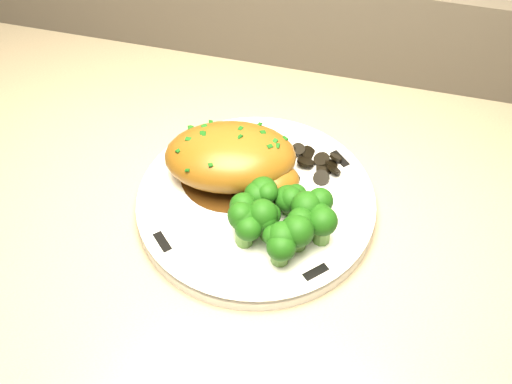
# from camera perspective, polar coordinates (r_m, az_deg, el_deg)

# --- Properties ---
(plate) EXTENTS (0.28, 0.28, 0.02)m
(plate) POSITION_cam_1_polar(r_m,az_deg,el_deg) (0.64, 0.00, -1.05)
(plate) COLOR white
(plate) RESTS_ON counter
(rim_accent_0) EXTENTS (0.02, 0.02, 0.00)m
(rim_accent_0) POSITION_cam_1_polar(r_m,az_deg,el_deg) (0.68, 7.46, 2.93)
(rim_accent_0) COLOR black
(rim_accent_0) RESTS_ON plate
(rim_accent_1) EXTENTS (0.02, 0.02, 0.00)m
(rim_accent_1) POSITION_cam_1_polar(r_m,az_deg,el_deg) (0.70, -4.45, 4.95)
(rim_accent_1) COLOR black
(rim_accent_1) RESTS_ON plate
(rim_accent_2) EXTENTS (0.02, 0.02, 0.00)m
(rim_accent_2) POSITION_cam_1_polar(r_m,az_deg,el_deg) (0.61, -8.32, -4.42)
(rim_accent_2) COLOR black
(rim_accent_2) RESTS_ON plate
(rim_accent_3) EXTENTS (0.02, 0.02, 0.00)m
(rim_accent_3) POSITION_cam_1_polar(r_m,az_deg,el_deg) (0.58, 5.33, -7.12)
(rim_accent_3) COLOR black
(rim_accent_3) RESTS_ON plate
(gravy_pool) EXTENTS (0.10, 0.10, 0.00)m
(gravy_pool) POSITION_cam_1_polar(r_m,az_deg,el_deg) (0.66, -2.23, 1.63)
(gravy_pool) COLOR #391F0A
(gravy_pool) RESTS_ON plate
(chicken_breast) EXTENTS (0.15, 0.12, 0.05)m
(chicken_breast) POSITION_cam_1_polar(r_m,az_deg,el_deg) (0.64, -1.90, 2.94)
(chicken_breast) COLOR brown
(chicken_breast) RESTS_ON plate
(mushroom_pile) EXTENTS (0.07, 0.05, 0.02)m
(mushroom_pile) POSITION_cam_1_polar(r_m,az_deg,el_deg) (0.66, 4.45, 2.18)
(mushroom_pile) COLOR black
(mushroom_pile) RESTS_ON plate
(broccoli_florets) EXTENTS (0.10, 0.09, 0.04)m
(broccoli_florets) POSITION_cam_1_polar(r_m,az_deg,el_deg) (0.59, 2.17, -2.32)
(broccoli_florets) COLOR #578A3A
(broccoli_florets) RESTS_ON plate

